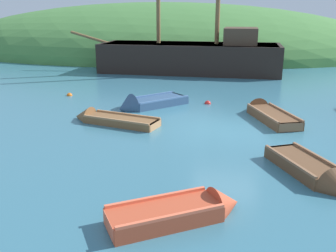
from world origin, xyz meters
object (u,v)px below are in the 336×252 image
Objects in this scene: rowboat_outer_right at (147,105)px; buoy_orange at (69,96)px; rowboat_far at (267,115)px; rowboat_outer_left at (109,121)px; sailing_ship at (192,61)px; rowboat_near_dock at (183,213)px; buoy_red at (208,104)px; rowboat_center at (314,174)px.

rowboat_outer_right reaches higher than buoy_orange.
rowboat_outer_right is (-5.30, 0.83, 0.00)m from rowboat_far.
rowboat_outer_left is 5.61m from buoy_orange.
rowboat_outer_left is (-1.76, -13.11, -0.71)m from sailing_ship.
rowboat_far reaches higher than rowboat_near_dock.
rowboat_far is at bearing 112.92° from sailing_ship.
rowboat_outer_left reaches higher than buoy_red.
sailing_ship reaches higher than rowboat_outer_right.
rowboat_near_dock is 13.22m from buoy_orange.
buoy_orange is at bearing 92.14° from rowboat_near_dock.
rowboat_far is 12.79× the size of buoy_orange.
sailing_ship is 10.32m from buoy_orange.
rowboat_far is 1.25× the size of rowboat_near_dock.
rowboat_outer_left is at bearing 88.26° from rowboat_near_dock.
rowboat_outer_left is at bearing 85.81° from rowboat_far.
buoy_red is (1.86, -9.31, -0.79)m from sailing_ship.
rowboat_outer_right reaches higher than buoy_red.
buoy_red is (-3.39, 7.76, -0.11)m from rowboat_center.
sailing_ship is 49.88× the size of buoy_red.
rowboat_near_dock is at bearing 135.31° from rowboat_outer_left.
sailing_ship is 10.49m from rowboat_outer_right.
rowboat_center is at bearing 86.37° from rowboat_outer_right.
rowboat_far is at bearing -36.99° from buoy_red.
rowboat_outer_right is at bearing -20.00° from buoy_orange.
buoy_red is (-0.25, 10.40, -0.12)m from rowboat_near_dock.
sailing_ship is 9.53m from buoy_red.
rowboat_outer_left is 7.65m from rowboat_near_dock.
sailing_ship is 4.04× the size of rowboat_far.
rowboat_far reaches higher than rowboat_outer_left.
rowboat_outer_left is 1.20× the size of rowboat_center.
sailing_ship is at bearing 63.93° from rowboat_near_dock.
rowboat_outer_left is at bearing 24.76° from rowboat_outer_right.
rowboat_outer_left is 8.05m from rowboat_center.
buoy_red is at bearing -118.80° from rowboat_outer_left.
rowboat_outer_right is at bearing 86.73° from sailing_ship.
buoy_red is at bearing 156.38° from rowboat_outer_right.
buoy_red is (7.21, -0.52, 0.00)m from buoy_orange.
sailing_ship is 51.67× the size of buoy_orange.
buoy_orange is (-10.60, 8.27, -0.11)m from rowboat_center.
rowboat_outer_right reaches higher than rowboat_center.
sailing_ship is at bearing 58.72° from buoy_orange.
rowboat_center reaches higher than buoy_orange.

